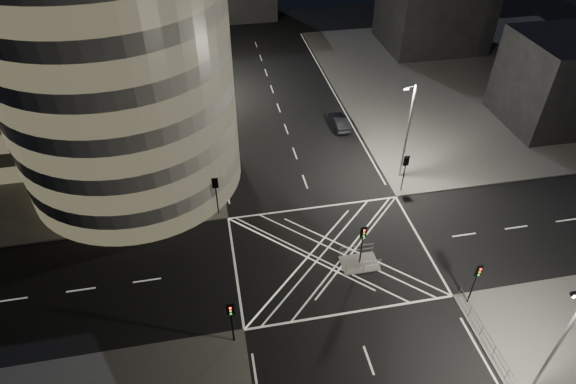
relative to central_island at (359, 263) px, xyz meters
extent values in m
plane|color=black|center=(-2.00, 1.50, -0.07)|extent=(120.00, 120.00, 0.00)
cube|color=#575552|center=(-31.00, 28.50, 0.00)|extent=(42.00, 42.00, 0.15)
cube|color=#575552|center=(27.00, 28.50, 0.00)|extent=(42.00, 42.00, 0.15)
cube|color=slate|center=(0.00, 0.00, 0.00)|extent=(3.00, 2.00, 0.15)
cylinder|color=gray|center=(-18.00, 15.50, 12.57)|extent=(20.00, 20.00, 25.00)
cube|color=gray|center=(-28.00, 25.50, 12.57)|extent=(20.00, 18.00, 25.00)
cube|color=black|center=(28.00, 17.50, 5.08)|extent=(10.00, 10.00, 10.00)
cylinder|color=black|center=(-12.50, 10.50, 1.88)|extent=(0.32, 0.32, 3.61)
ellipsoid|color=black|center=(-12.50, 10.50, 4.83)|extent=(4.19, 4.19, 4.82)
cylinder|color=black|center=(-12.50, 16.50, 1.62)|extent=(0.32, 0.32, 3.09)
ellipsoid|color=black|center=(-12.50, 16.50, 4.30)|extent=(4.11, 4.11, 4.73)
cylinder|color=black|center=(-12.50, 22.50, 1.94)|extent=(0.32, 0.32, 3.74)
ellipsoid|color=black|center=(-12.50, 22.50, 4.82)|extent=(3.66, 3.66, 4.21)
cylinder|color=black|center=(-12.50, 28.50, 1.97)|extent=(0.32, 0.32, 3.80)
ellipsoid|color=black|center=(-12.50, 28.50, 5.15)|extent=(4.63, 4.63, 5.32)
cylinder|color=black|center=(-12.50, 34.50, 1.44)|extent=(0.32, 0.32, 2.72)
ellipsoid|color=black|center=(-12.50, 34.50, 3.87)|extent=(3.92, 3.92, 4.51)
cylinder|color=black|center=(-10.80, 8.30, 1.57)|extent=(0.12, 0.12, 3.00)
cube|color=black|center=(-10.80, 8.30, 3.52)|extent=(0.28, 0.22, 0.90)
cube|color=black|center=(-10.80, 8.30, 3.52)|extent=(0.55, 0.04, 1.10)
cylinder|color=black|center=(-10.80, -5.30, 1.57)|extent=(0.12, 0.12, 3.00)
cube|color=black|center=(-10.80, -5.30, 3.52)|extent=(0.28, 0.22, 0.90)
cube|color=black|center=(-10.80, -5.30, 3.52)|extent=(0.55, 0.04, 1.10)
cylinder|color=black|center=(6.80, 8.30, 1.57)|extent=(0.12, 0.12, 3.00)
cube|color=black|center=(6.80, 8.30, 3.52)|extent=(0.28, 0.22, 0.90)
cube|color=black|center=(6.80, 8.30, 3.52)|extent=(0.55, 0.04, 1.10)
cylinder|color=black|center=(6.80, -5.30, 1.57)|extent=(0.12, 0.12, 3.00)
cube|color=black|center=(6.80, -5.30, 3.52)|extent=(0.28, 0.22, 0.90)
cube|color=black|center=(6.80, -5.30, 3.52)|extent=(0.55, 0.04, 1.10)
cylinder|color=black|center=(0.00, 0.00, 1.57)|extent=(0.12, 0.12, 3.00)
cube|color=black|center=(0.00, 0.00, 3.52)|extent=(0.28, 0.22, 0.90)
cube|color=black|center=(0.00, 0.00, 3.52)|extent=(0.55, 0.04, 1.10)
cylinder|color=slate|center=(-11.50, 13.50, 5.08)|extent=(0.20, 0.20, 10.00)
cylinder|color=slate|center=(-11.05, 13.50, 9.93)|extent=(0.90, 0.10, 0.10)
cube|color=slate|center=(-10.60, 13.50, 9.83)|extent=(0.50, 0.25, 0.18)
cube|color=white|center=(-10.60, 13.50, 9.72)|extent=(0.42, 0.20, 0.05)
cylinder|color=slate|center=(-11.50, 31.50, 5.08)|extent=(0.20, 0.20, 10.00)
cylinder|color=slate|center=(-11.05, 31.50, 9.93)|extent=(0.90, 0.10, 0.10)
cube|color=slate|center=(-10.60, 31.50, 9.83)|extent=(0.50, 0.25, 0.18)
cube|color=white|center=(-10.60, 31.50, 9.72)|extent=(0.42, 0.20, 0.05)
cylinder|color=slate|center=(7.50, 10.50, 5.08)|extent=(0.20, 0.20, 10.00)
cylinder|color=slate|center=(7.05, 10.50, 9.93)|extent=(0.90, 0.10, 0.10)
cube|color=slate|center=(6.60, 10.50, 9.83)|extent=(0.50, 0.25, 0.18)
cube|color=white|center=(6.60, 10.50, 9.72)|extent=(0.42, 0.20, 0.05)
cylinder|color=slate|center=(7.50, -12.50, 5.08)|extent=(0.20, 0.20, 10.00)
cube|color=slate|center=(6.60, -12.50, 9.83)|extent=(0.50, 0.25, 0.18)
cube|color=white|center=(6.60, -12.50, 9.72)|extent=(0.42, 0.20, 0.05)
cube|color=slate|center=(6.30, -10.65, 0.62)|extent=(0.06, 11.70, 1.10)
cube|color=slate|center=(0.00, -0.90, 0.62)|extent=(2.80, 0.06, 1.10)
cube|color=slate|center=(0.00, 0.90, 0.62)|extent=(2.80, 0.06, 1.10)
imported|color=black|center=(4.08, 20.75, 0.64)|extent=(1.55, 4.36, 1.43)
camera|label=1|loc=(-10.77, -25.08, 29.39)|focal=30.00mm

